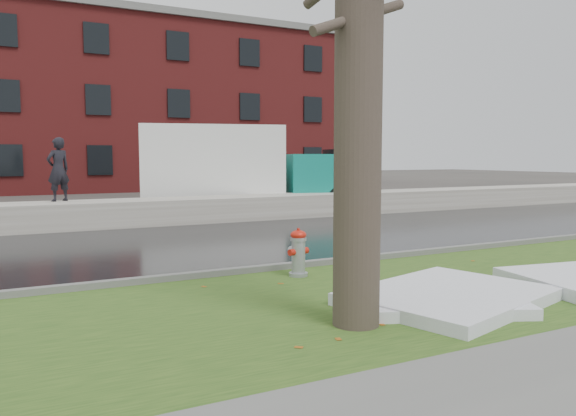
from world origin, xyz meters
name	(u,v)px	position (x,y,z in m)	size (l,w,h in m)	color
ground	(358,277)	(0.00, 0.00, 0.00)	(120.00, 120.00, 0.00)	#47423D
verge	(407,292)	(0.00, -1.25, 0.02)	(60.00, 4.50, 0.04)	#264416
road	(249,240)	(0.00, 4.50, 0.01)	(60.00, 7.00, 0.03)	black
parking_lot	(156,210)	(0.00, 13.00, 0.01)	(60.00, 9.00, 0.03)	slate
curb	(326,263)	(0.00, 1.00, 0.07)	(60.00, 0.15, 0.14)	slate
snowbank	(193,210)	(0.00, 8.70, 0.38)	(60.00, 1.60, 0.75)	beige
brick_building	(118,110)	(2.00, 30.00, 5.00)	(26.00, 12.00, 10.00)	maroon
bg_tree_right	(351,137)	(16.00, 24.00, 3.33)	(1.40, 1.62, 6.50)	brown
fire_hydrant	(298,251)	(-0.92, 0.38, 0.46)	(0.39, 0.36, 0.79)	#929699
tree	(359,24)	(-1.60, -2.26, 3.44)	(1.40, 1.64, 6.76)	brown
box_truck	(240,167)	(2.35, 10.64, 1.61)	(9.21, 3.99, 3.05)	black
worker	(58,169)	(-3.68, 9.14, 1.63)	(0.64, 0.42, 1.76)	black
snow_patch_near	(449,296)	(0.08, -2.01, 0.12)	(2.60, 2.00, 0.16)	silver
snow_patch_far	(431,300)	(-0.24, -2.01, 0.11)	(2.20, 1.60, 0.14)	silver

